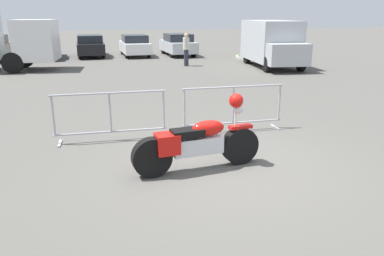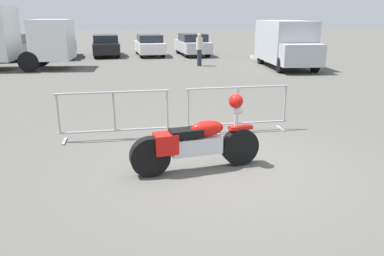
% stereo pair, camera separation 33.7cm
% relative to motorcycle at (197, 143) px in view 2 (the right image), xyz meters
% --- Properties ---
extents(ground_plane, '(120.00, 120.00, 0.00)m').
position_rel_motorcycle_xyz_m(ground_plane, '(0.51, 0.03, -0.50)').
color(ground_plane, '#54514C').
extents(motorcycle, '(2.34, 0.48, 1.32)m').
position_rel_motorcycle_xyz_m(motorcycle, '(0.00, 0.00, 0.00)').
color(motorcycle, black).
rests_on(motorcycle, ground).
extents(crowd_barrier_near, '(2.41, 0.48, 1.07)m').
position_rel_motorcycle_xyz_m(crowd_barrier_near, '(-1.40, 2.00, 0.05)').
color(crowd_barrier_near, '#9EA0A5').
rests_on(crowd_barrier_near, ground).
extents(crowd_barrier_far, '(2.41, 0.48, 1.07)m').
position_rel_motorcycle_xyz_m(crowd_barrier_far, '(1.40, 2.00, 0.05)').
color(crowd_barrier_far, '#9EA0A5').
rests_on(crowd_barrier_far, ground).
extents(delivery_van, '(2.46, 5.18, 2.31)m').
position_rel_motorcycle_xyz_m(delivery_van, '(7.22, 12.07, 0.74)').
color(delivery_van, '#B2B7BC').
rests_on(delivery_van, ground).
extents(parked_car_tan, '(1.86, 4.31, 1.44)m').
position_rel_motorcycle_xyz_m(parked_car_tan, '(-7.46, 18.65, 0.23)').
color(parked_car_tan, tan).
rests_on(parked_car_tan, ground).
extents(parked_car_blue, '(1.85, 4.27, 1.43)m').
position_rel_motorcycle_xyz_m(parked_car_blue, '(-4.67, 18.95, 0.22)').
color(parked_car_blue, '#284799').
rests_on(parked_car_blue, ground).
extents(parked_car_black, '(1.75, 4.04, 1.36)m').
position_rel_motorcycle_xyz_m(parked_car_black, '(-1.87, 19.28, 0.18)').
color(parked_car_black, black).
rests_on(parked_car_black, ground).
extents(parked_car_white, '(1.73, 4.01, 1.35)m').
position_rel_motorcycle_xyz_m(parked_car_white, '(0.92, 18.96, 0.18)').
color(parked_car_white, white).
rests_on(parked_car_white, ground).
extents(parked_car_silver, '(1.80, 4.17, 1.40)m').
position_rel_motorcycle_xyz_m(parked_car_silver, '(3.71, 18.65, 0.20)').
color(parked_car_silver, '#B7BABF').
rests_on(parked_car_silver, ground).
extents(pedestrian, '(0.36, 0.36, 1.69)m').
position_rel_motorcycle_xyz_m(pedestrian, '(3.02, 13.41, 0.42)').
color(pedestrian, '#262838').
rests_on(pedestrian, ground).
extents(planter_island, '(3.28, 3.28, 1.08)m').
position_rel_motorcycle_xyz_m(planter_island, '(8.33, 15.79, -0.15)').
color(planter_island, '#ADA89E').
rests_on(planter_island, ground).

